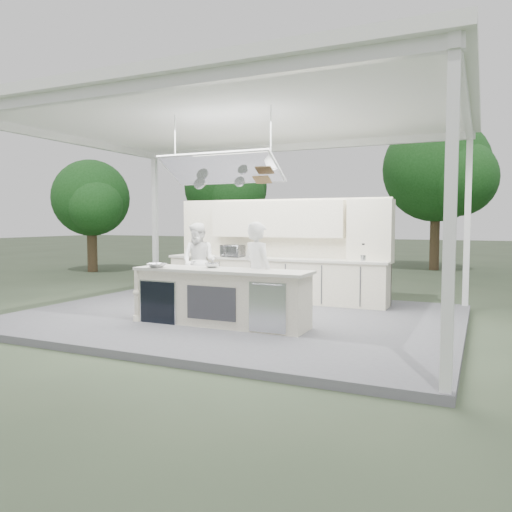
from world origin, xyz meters
The scene contains 12 objects.
ground centered at (0.00, 0.00, 0.00)m, with size 90.00×90.00×0.00m, color #3C4A32.
stage_deck centered at (0.00, 0.00, 0.06)m, with size 8.00×6.00×0.12m, color #56565B.
tent centered at (0.00, -0.01, 3.71)m, with size 8.20×6.20×3.86m.
demo_island centered at (0.18, -0.91, 0.60)m, with size 3.10×0.79×0.95m.
back_counter centered at (0.00, 1.90, 0.60)m, with size 5.08×0.72×0.95m.
back_wall_unit centered at (0.44, 2.11, 1.57)m, with size 5.05×0.48×2.25m.
tree_cluster centered at (-0.16, 9.77, 3.29)m, with size 19.55×9.40×5.85m.
head_chef centered at (0.71, -0.53, 0.99)m, with size 0.64×0.42×1.74m, color white.
sous_chef centered at (-1.53, 1.25, 0.98)m, with size 0.84×0.65×1.72m, color white.
toaster_oven centered at (-0.93, 1.70, 1.21)m, with size 0.49×0.33×0.27m, color silver.
bowl_large centered at (-0.94, -1.15, 1.11)m, with size 0.31×0.31×0.08m, color #B8BABF.
bowl_small centered at (-0.06, -0.75, 1.11)m, with size 0.26×0.26×0.08m, color #BABCC1.
Camera 1 is at (4.21, -8.27, 1.87)m, focal length 35.00 mm.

